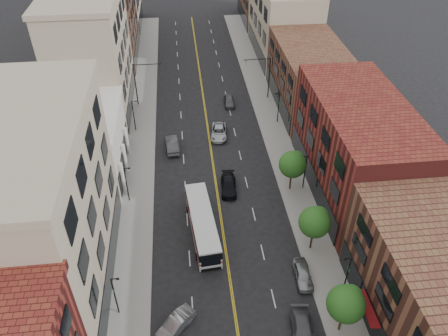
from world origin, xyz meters
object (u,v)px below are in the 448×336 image
object	(u,v)px
car_parked_mid	(303,331)
car_lane_a	(229,185)
car_lane_c	(229,101)
car_lane_b	(219,132)
car_parked_far	(303,274)
city_bus	(202,223)
car_lane_behind	(172,145)
car_angle_b	(176,324)

from	to	relation	value
car_parked_mid	car_lane_a	distance (m)	21.40
car_parked_mid	car_lane_c	distance (m)	42.63
car_lane_a	car_lane_b	size ratio (longest dim) A/B	0.95
car_parked_far	car_lane_a	xyz separation A→B (m)	(-5.90, 14.77, -0.01)
city_bus	car_lane_a	world-z (taller)	city_bus
car_lane_b	car_parked_mid	bearing A→B (deg)	-75.93
city_bus	car_parked_far	bearing A→B (deg)	-42.56
car_parked_far	car_lane_behind	bearing A→B (deg)	119.39
car_angle_b	car_lane_a	xyz separation A→B (m)	(7.10, 18.99, -0.00)
city_bus	car_parked_far	world-z (taller)	city_bus
car_angle_b	car_lane_a	bearing A→B (deg)	114.59
car_lane_behind	car_parked_far	bearing A→B (deg)	113.07
city_bus	car_parked_mid	size ratio (longest dim) A/B	2.30
car_lane_b	car_parked_far	bearing A→B (deg)	-71.03
car_lane_a	car_lane_behind	bearing A→B (deg)	130.01
car_parked_far	car_lane_behind	world-z (taller)	car_lane_behind
car_parked_mid	car_lane_a	size ratio (longest dim) A/B	1.03
car_parked_mid	car_lane_a	xyz separation A→B (m)	(-4.30, 20.97, -0.02)
car_angle_b	car_lane_behind	world-z (taller)	car_lane_behind
city_bus	car_lane_behind	distance (m)	17.38
car_lane_behind	car_lane_b	size ratio (longest dim) A/B	0.96
city_bus	car_angle_b	xyz separation A→B (m)	(-3.29, -11.69, -0.98)
car_parked_far	car_lane_b	xyz separation A→B (m)	(-5.90, 27.21, -0.00)
city_bus	car_parked_mid	distance (m)	15.91
car_parked_far	car_lane_behind	xyz separation A→B (m)	(-12.90, 24.52, 0.10)
car_lane_behind	car_lane_c	size ratio (longest dim) A/B	1.19
car_parked_far	car_lane_c	bearing A→B (deg)	96.78
car_lane_behind	car_parked_mid	bearing A→B (deg)	105.51
city_bus	car_angle_b	bearing A→B (deg)	-110.76
car_parked_far	car_lane_b	world-z (taller)	car_parked_far
car_lane_a	car_lane_c	size ratio (longest dim) A/B	1.17
city_bus	car_angle_b	world-z (taller)	city_bus
car_parked_far	car_lane_behind	distance (m)	27.70
car_parked_mid	car_lane_b	world-z (taller)	car_parked_mid
car_lane_c	car_lane_behind	bearing A→B (deg)	-128.65
car_parked_mid	car_angle_b	bearing A→B (deg)	176.05
car_parked_mid	car_lane_b	xyz separation A→B (m)	(-4.30, 33.41, -0.02)
city_bus	car_lane_c	distance (m)	29.67
city_bus	car_angle_b	distance (m)	12.18
city_bus	car_lane_behind	size ratio (longest dim) A/B	2.34
car_angle_b	car_lane_a	distance (m)	20.28
car_angle_b	city_bus	bearing A→B (deg)	119.37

